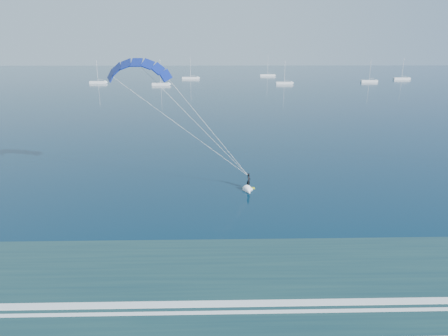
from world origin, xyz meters
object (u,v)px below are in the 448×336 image
kitesurfer_rig (196,123)px  sailboat_8 (161,84)px  sailboat_1 (98,82)px  sailboat_3 (284,83)px  sailboat_5 (369,81)px  sailboat_7 (402,78)px  sailboat_4 (268,75)px  sailboat_2 (191,78)px

kitesurfer_rig → sailboat_8: bearing=98.8°
kitesurfer_rig → sailboat_1: bearing=109.1°
sailboat_3 → sailboat_1: bearing=175.9°
sailboat_1 → sailboat_5: bearing=1.9°
sailboat_7 → sailboat_5: bearing=-143.8°
sailboat_1 → sailboat_8: 35.95m
sailboat_4 → sailboat_8: bearing=-130.8°
sailboat_8 → sailboat_3: bearing=5.3°
sailboat_3 → sailboat_7: 79.90m
sailboat_7 → sailboat_8: (-134.70, -36.55, 0.01)m
kitesurfer_rig → sailboat_2: size_ratio=1.30×
kitesurfer_rig → sailboat_8: 155.82m
sailboat_1 → sailboat_7: 170.11m
sailboat_8 → kitesurfer_rig: bearing=-81.2°
sailboat_1 → sailboat_2: 56.11m
sailboat_2 → sailboat_7: 123.23m
sailboat_3 → sailboat_2: bearing=141.1°
sailboat_7 → sailboat_2: bearing=175.9°
sailboat_5 → sailboat_8: 109.71m
sailboat_1 → sailboat_5: (142.04, 4.75, 0.00)m
sailboat_2 → sailboat_7: size_ratio=1.10×
sailboat_3 → sailboat_5: bearing=13.8°
sailboat_5 → sailboat_4: bearing=131.6°
sailboat_1 → sailboat_7: bearing=8.1°
sailboat_2 → sailboat_5: size_ratio=1.13×
kitesurfer_rig → sailboat_5: kitesurfer_rig is taller
sailboat_1 → sailboat_3: sailboat_1 is taller
kitesurfer_rig → sailboat_7: (110.82, 190.33, -7.86)m
sailboat_8 → sailboat_2: bearing=75.4°
kitesurfer_rig → sailboat_3: (37.14, 159.43, -7.86)m
sailboat_2 → sailboat_7: sailboat_2 is taller
sailboat_8 → sailboat_7: bearing=15.2°
sailboat_5 → sailboat_1: bearing=-178.1°
sailboat_5 → kitesurfer_rig: bearing=-116.3°
sailboat_3 → sailboat_5: sailboat_5 is taller
kitesurfer_rig → sailboat_7: bearing=59.8°
sailboat_1 → sailboat_3: (94.72, -6.87, 0.00)m
sailboat_7 → sailboat_8: bearing=-164.8°
sailboat_3 → sailboat_8: size_ratio=0.95×
kitesurfer_rig → sailboat_2: bearing=93.5°
kitesurfer_rig → sailboat_1: (-57.59, 166.30, -7.86)m
sailboat_1 → sailboat_2: (45.49, 32.85, 0.01)m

